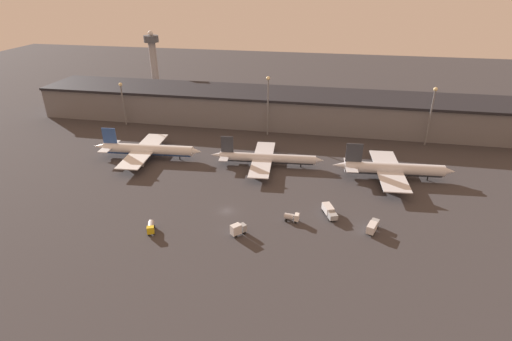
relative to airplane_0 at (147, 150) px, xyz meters
The scene contains 14 objects.
ground 55.40m from the airplane_0, 38.62° to the right, with size 600.00×600.00×0.00m, color #383538.
terminal_building 69.31m from the airplane_0, 51.36° to the left, with size 239.02×30.22×16.14m.
airplane_0 is the anchor object (origin of this frame).
airplane_1 50.05m from the airplane_0, ahead, with size 45.67×35.14×11.85m.
airplane_2 98.52m from the airplane_0, ahead, with size 45.07×35.82×13.50m.
service_vehicle_0 82.14m from the airplane_0, 22.17° to the right, with size 5.37×8.31×2.97m.
service_vehicle_1 55.52m from the airplane_0, 64.48° to the right, with size 3.75×5.54×2.89m.
service_vehicle_2 68.39m from the airplane_0, 43.21° to the right, with size 4.71×4.84×3.74m.
service_vehicle_3 74.36m from the airplane_0, 29.48° to the right, with size 4.73×2.51×2.87m.
service_vehicle_4 96.60m from the airplane_0, 22.85° to the right, with size 4.39×7.24×3.10m.
lamp_post_0 47.53m from the airplane_0, 127.84° to the left, with size 1.80×1.80×21.80m.
lamp_post_1 59.66m from the airplane_0, 39.13° to the left, with size 1.80×1.80×28.02m.
lamp_post_2 123.35m from the airplane_0, 17.37° to the left, with size 1.80×1.80×26.51m.
control_tower 106.11m from the airplane_0, 111.25° to the left, with size 9.00×9.00×38.69m.
Camera 1 is at (30.14, -107.26, 69.33)m, focal length 28.00 mm.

